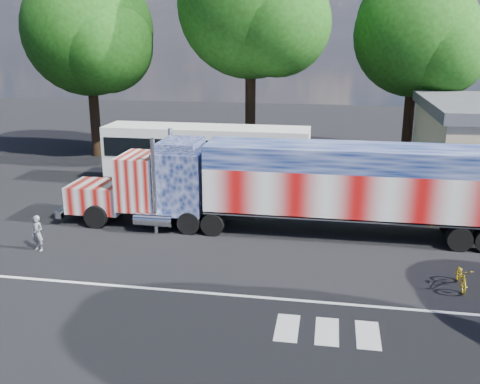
% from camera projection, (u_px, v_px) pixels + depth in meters
% --- Properties ---
extents(ground, '(100.00, 100.00, 0.00)m').
position_uv_depth(ground, '(227.00, 259.00, 21.23)').
color(ground, black).
extents(lane_markings, '(30.00, 2.67, 0.01)m').
position_uv_depth(lane_markings, '(256.00, 308.00, 17.38)').
color(lane_markings, silver).
rests_on(lane_markings, ground).
extents(semi_truck, '(20.22, 3.19, 4.31)m').
position_uv_depth(semi_truck, '(299.00, 184.00, 23.57)').
color(semi_truck, black).
rests_on(semi_truck, ground).
extents(coach_bus, '(11.92, 2.77, 3.47)m').
position_uv_depth(coach_bus, '(207.00, 155.00, 31.21)').
color(coach_bus, white).
rests_on(coach_bus, ground).
extents(woman, '(0.62, 0.49, 1.49)m').
position_uv_depth(woman, '(37.00, 233.00, 21.88)').
color(woman, slate).
rests_on(woman, ground).
extents(bicycle, '(0.61, 1.60, 0.83)m').
position_uv_depth(bicycle, '(462.00, 277.00, 18.72)').
color(bicycle, gold).
rests_on(bicycle, ground).
extents(tree_nw_a, '(9.39, 8.94, 13.31)m').
position_uv_depth(tree_nw_a, '(90.00, 31.00, 36.81)').
color(tree_nw_a, black).
rests_on(tree_nw_a, ground).
extents(tree_n_mid, '(9.96, 9.49, 15.18)m').
position_uv_depth(tree_n_mid, '(253.00, 5.00, 34.31)').
color(tree_n_mid, black).
rests_on(tree_n_mid, ground).
extents(tree_ne_a, '(8.46, 8.06, 12.58)m').
position_uv_depth(tree_ne_a, '(418.00, 36.00, 34.88)').
color(tree_ne_a, black).
rests_on(tree_ne_a, ground).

